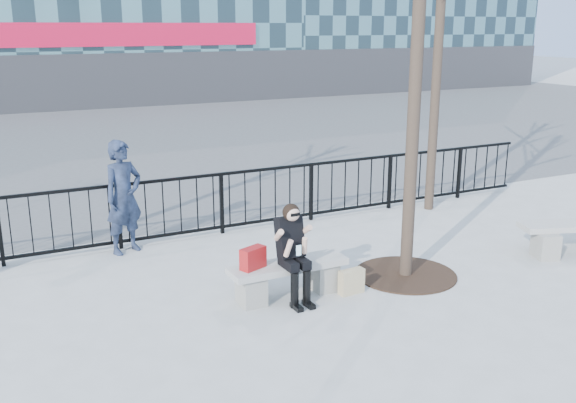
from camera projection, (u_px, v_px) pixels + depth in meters
name	position (u px, v px, depth m)	size (l,w,h in m)	color
ground	(288.00, 296.00, 8.77)	(120.00, 120.00, 0.00)	gray
street_surface	(88.00, 135.00, 21.68)	(60.00, 23.00, 0.01)	#474747
railing	(211.00, 205.00, 11.21)	(14.00, 0.06, 1.10)	black
tree_grate	(405.00, 274.00, 9.51)	(1.50, 1.50, 0.02)	black
bench_main	(288.00, 276.00, 8.69)	(1.65, 0.46, 0.49)	slate
bench_second	(571.00, 234.00, 10.40)	(1.68, 0.47, 0.50)	slate
seated_woman	(294.00, 254.00, 8.46)	(0.50, 0.64, 1.34)	black
handbag	(253.00, 258.00, 8.40)	(0.35, 0.16, 0.29)	maroon
shopping_bag	(351.00, 282.00, 8.82)	(0.37, 0.13, 0.35)	#C0B588
standing_man	(124.00, 197.00, 10.27)	(0.68, 0.44, 1.85)	black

